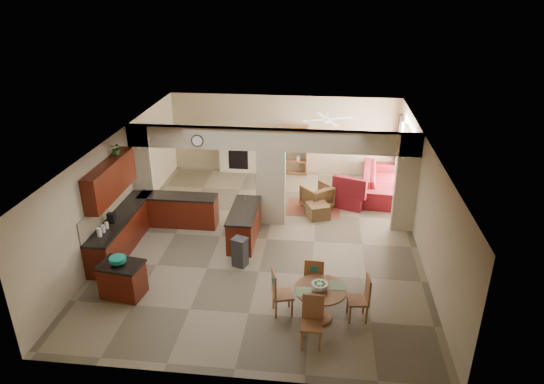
# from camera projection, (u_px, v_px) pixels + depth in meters

# --- Properties ---
(floor) EXTENTS (10.00, 10.00, 0.00)m
(floor) POSITION_uv_depth(u_px,v_px,m) (267.00, 239.00, 13.18)
(floor) COLOR #7F7258
(floor) RESTS_ON ground
(ceiling) EXTENTS (10.00, 10.00, 0.00)m
(ceiling) POSITION_uv_depth(u_px,v_px,m) (266.00, 141.00, 12.03)
(ceiling) COLOR white
(ceiling) RESTS_ON wall_back
(wall_back) EXTENTS (8.00, 0.00, 8.00)m
(wall_back) POSITION_uv_depth(u_px,v_px,m) (284.00, 135.00, 17.14)
(wall_back) COLOR #BEAE8B
(wall_back) RESTS_ON floor
(wall_front) EXTENTS (8.00, 0.00, 8.00)m
(wall_front) POSITION_uv_depth(u_px,v_px,m) (230.00, 314.00, 8.07)
(wall_front) COLOR #BEAE8B
(wall_front) RESTS_ON floor
(wall_left) EXTENTS (0.00, 10.00, 10.00)m
(wall_left) POSITION_uv_depth(u_px,v_px,m) (119.00, 185.00, 13.01)
(wall_left) COLOR #BEAE8B
(wall_left) RESTS_ON floor
(wall_right) EXTENTS (0.00, 10.00, 10.00)m
(wall_right) POSITION_uv_depth(u_px,v_px,m) (424.00, 199.00, 12.20)
(wall_right) COLOR #BEAE8B
(wall_right) RESTS_ON floor
(partition_left_pier) EXTENTS (0.60, 0.25, 2.80)m
(partition_left_pier) POSITION_uv_depth(u_px,v_px,m) (143.00, 172.00, 13.89)
(partition_left_pier) COLOR #BEAE8B
(partition_left_pier) RESTS_ON floor
(partition_center_pier) EXTENTS (0.80, 0.25, 2.20)m
(partition_center_pier) POSITION_uv_depth(u_px,v_px,m) (271.00, 187.00, 13.64)
(partition_center_pier) COLOR #BEAE8B
(partition_center_pier) RESTS_ON floor
(partition_right_pier) EXTENTS (0.60, 0.25, 2.80)m
(partition_right_pier) POSITION_uv_depth(u_px,v_px,m) (406.00, 183.00, 13.14)
(partition_right_pier) COLOR #BEAE8B
(partition_right_pier) RESTS_ON floor
(partition_header) EXTENTS (8.00, 0.25, 0.60)m
(partition_header) POSITION_uv_depth(u_px,v_px,m) (271.00, 140.00, 13.06)
(partition_header) COLOR #BEAE8B
(partition_header) RESTS_ON partition_center_pier
(kitchen_counter) EXTENTS (2.52, 3.29, 1.48)m
(kitchen_counter) POSITION_uv_depth(u_px,v_px,m) (146.00, 222.00, 13.09)
(kitchen_counter) COLOR #401507
(kitchen_counter) RESTS_ON floor
(upper_cabinets) EXTENTS (0.35, 2.40, 0.90)m
(upper_cabinets) POSITION_uv_depth(u_px,v_px,m) (111.00, 179.00, 12.05)
(upper_cabinets) COLOR #401507
(upper_cabinets) RESTS_ON wall_left
(peninsula) EXTENTS (0.70, 1.85, 0.91)m
(peninsula) POSITION_uv_depth(u_px,v_px,m) (244.00, 225.00, 12.95)
(peninsula) COLOR #401507
(peninsula) RESTS_ON floor
(wall_clock) EXTENTS (0.34, 0.03, 0.34)m
(wall_clock) POSITION_uv_depth(u_px,v_px,m) (197.00, 141.00, 13.15)
(wall_clock) COLOR #492D18
(wall_clock) RESTS_ON partition_header
(rug) EXTENTS (1.60, 1.30, 0.01)m
(rug) POSITION_uv_depth(u_px,v_px,m) (314.00, 207.00, 14.96)
(rug) COLOR brown
(rug) RESTS_ON floor
(fireplace) EXTENTS (1.60, 0.35, 1.20)m
(fireplace) POSITION_uv_depth(u_px,v_px,m) (239.00, 155.00, 17.47)
(fireplace) COLOR white
(fireplace) RESTS_ON floor
(shelving_unit) EXTENTS (1.00, 0.32, 1.80)m
(shelving_unit) POSITION_uv_depth(u_px,v_px,m) (293.00, 150.00, 17.15)
(shelving_unit) COLOR brown
(shelving_unit) RESTS_ON floor
(window_a) EXTENTS (0.02, 0.90, 1.90)m
(window_a) POSITION_uv_depth(u_px,v_px,m) (409.00, 173.00, 14.37)
(window_a) COLOR white
(window_a) RESTS_ON wall_right
(window_b) EXTENTS (0.02, 0.90, 1.90)m
(window_b) POSITION_uv_depth(u_px,v_px,m) (401.00, 154.00, 15.91)
(window_b) COLOR white
(window_b) RESTS_ON wall_right
(glazed_door) EXTENTS (0.02, 0.70, 2.10)m
(glazed_door) POSITION_uv_depth(u_px,v_px,m) (404.00, 167.00, 15.20)
(glazed_door) COLOR white
(glazed_door) RESTS_ON wall_right
(drape_a_left) EXTENTS (0.10, 0.28, 2.30)m
(drape_a_left) POSITION_uv_depth(u_px,v_px,m) (410.00, 180.00, 13.83)
(drape_a_left) COLOR #3F1C19
(drape_a_left) RESTS_ON wall_right
(drape_a_right) EXTENTS (0.10, 0.28, 2.30)m
(drape_a_right) POSITION_uv_depth(u_px,v_px,m) (404.00, 166.00, 14.92)
(drape_a_right) COLOR #3F1C19
(drape_a_right) RESTS_ON wall_right
(drape_b_left) EXTENTS (0.10, 0.28, 2.30)m
(drape_b_left) POSITION_uv_depth(u_px,v_px,m) (402.00, 160.00, 15.37)
(drape_b_left) COLOR #3F1C19
(drape_b_left) RESTS_ON wall_right
(drape_b_right) EXTENTS (0.10, 0.28, 2.30)m
(drape_b_right) POSITION_uv_depth(u_px,v_px,m) (398.00, 148.00, 16.46)
(drape_b_right) COLOR #3F1C19
(drape_b_right) RESTS_ON wall_right
(ceiling_fan) EXTENTS (1.00, 1.00, 0.10)m
(ceiling_fan) POSITION_uv_depth(u_px,v_px,m) (327.00, 119.00, 14.70)
(ceiling_fan) COLOR white
(ceiling_fan) RESTS_ON ceiling
(kitchen_island) EXTENTS (1.01, 0.79, 0.81)m
(kitchen_island) POSITION_uv_depth(u_px,v_px,m) (123.00, 279.00, 10.72)
(kitchen_island) COLOR #401507
(kitchen_island) RESTS_ON floor
(teal_bowl) EXTENTS (0.36, 0.36, 0.17)m
(teal_bowl) POSITION_uv_depth(u_px,v_px,m) (118.00, 261.00, 10.51)
(teal_bowl) COLOR #148B73
(teal_bowl) RESTS_ON kitchen_island
(trash_can) EXTENTS (0.41, 0.38, 0.70)m
(trash_can) POSITION_uv_depth(u_px,v_px,m) (240.00, 253.00, 11.84)
(trash_can) COLOR #2B2B2D
(trash_can) RESTS_ON floor
(dining_table) EXTENTS (1.08, 1.08, 0.74)m
(dining_table) POSITION_uv_depth(u_px,v_px,m) (320.00, 299.00, 9.94)
(dining_table) COLOR brown
(dining_table) RESTS_ON floor
(fruit_bowl) EXTENTS (0.33, 0.33, 0.18)m
(fruit_bowl) POSITION_uv_depth(u_px,v_px,m) (320.00, 286.00, 9.77)
(fruit_bowl) COLOR #63A222
(fruit_bowl) RESTS_ON dining_table
(sofa) EXTENTS (2.93, 1.37, 0.83)m
(sofa) POSITION_uv_depth(u_px,v_px,m) (380.00, 181.00, 15.79)
(sofa) COLOR maroon
(sofa) RESTS_ON floor
(chaise) EXTENTS (1.27, 1.15, 0.42)m
(chaise) POSITION_uv_depth(u_px,v_px,m) (348.00, 198.00, 15.07)
(chaise) COLOR maroon
(chaise) RESTS_ON floor
(armchair) EXTENTS (1.12, 1.12, 0.73)m
(armchair) POSITION_uv_depth(u_px,v_px,m) (317.00, 197.00, 14.82)
(armchair) COLOR maroon
(armchair) RESTS_ON floor
(ottoman) EXTENTS (0.78, 0.78, 0.43)m
(ottoman) POSITION_uv_depth(u_px,v_px,m) (318.00, 211.00, 14.27)
(ottoman) COLOR maroon
(ottoman) RESTS_ON floor
(plant) EXTENTS (0.32, 0.29, 0.33)m
(plant) POSITION_uv_depth(u_px,v_px,m) (116.00, 148.00, 12.30)
(plant) COLOR #175115
(plant) RESTS_ON upper_cabinets
(chair_north) EXTENTS (0.45, 0.45, 1.02)m
(chair_north) POSITION_uv_depth(u_px,v_px,m) (314.00, 276.00, 10.56)
(chair_north) COLOR brown
(chair_north) RESTS_ON floor
(chair_east) EXTENTS (0.46, 0.46, 1.02)m
(chair_east) POSITION_uv_depth(u_px,v_px,m) (362.00, 296.00, 9.91)
(chair_east) COLOR brown
(chair_east) RESTS_ON floor
(chair_south) EXTENTS (0.43, 0.44, 1.02)m
(chair_south) POSITION_uv_depth(u_px,v_px,m) (312.00, 318.00, 9.28)
(chair_south) COLOR brown
(chair_south) RESTS_ON floor
(chair_west) EXTENTS (0.52, 0.52, 1.02)m
(chair_west) POSITION_uv_depth(u_px,v_px,m) (279.00, 291.00, 10.08)
(chair_west) COLOR brown
(chair_west) RESTS_ON floor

